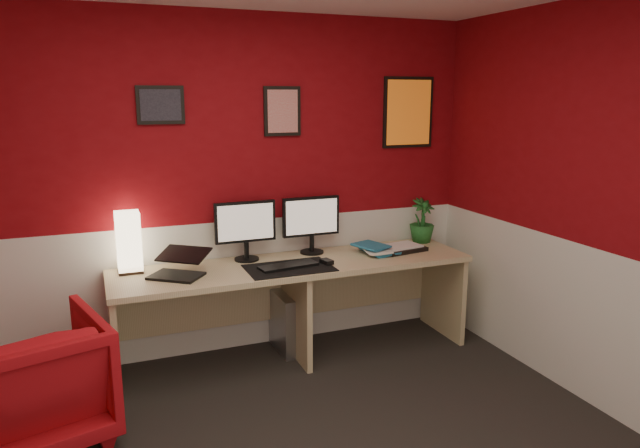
% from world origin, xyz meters
% --- Properties ---
extents(wall_back, '(4.00, 0.01, 2.50)m').
position_xyz_m(wall_back, '(0.00, 1.75, 1.25)').
color(wall_back, maroon).
rests_on(wall_back, ground).
extents(wall_right, '(0.01, 3.50, 2.50)m').
position_xyz_m(wall_right, '(2.00, 0.00, 1.25)').
color(wall_right, maroon).
rests_on(wall_right, ground).
extents(wainscot_back, '(4.00, 0.01, 1.00)m').
position_xyz_m(wainscot_back, '(0.00, 1.75, 0.50)').
color(wainscot_back, silver).
rests_on(wainscot_back, ground).
extents(wainscot_right, '(0.01, 3.50, 1.00)m').
position_xyz_m(wainscot_right, '(2.00, 0.00, 0.50)').
color(wainscot_right, silver).
rests_on(wainscot_right, ground).
extents(desk, '(2.60, 0.65, 0.73)m').
position_xyz_m(desk, '(0.49, 1.41, 0.36)').
color(desk, tan).
rests_on(desk, ground).
extents(shoji_lamp, '(0.16, 0.16, 0.40)m').
position_xyz_m(shoji_lamp, '(-0.64, 1.61, 0.93)').
color(shoji_lamp, '#FFE5B2').
rests_on(shoji_lamp, desk).
extents(laptop, '(0.40, 0.38, 0.22)m').
position_xyz_m(laptop, '(-0.36, 1.38, 0.84)').
color(laptop, black).
rests_on(laptop, desk).
extents(monitor_left, '(0.45, 0.06, 0.58)m').
position_xyz_m(monitor_left, '(0.18, 1.61, 1.02)').
color(monitor_left, black).
rests_on(monitor_left, desk).
extents(monitor_right, '(0.45, 0.06, 0.58)m').
position_xyz_m(monitor_right, '(0.70, 1.62, 1.02)').
color(monitor_right, black).
rests_on(monitor_right, desk).
extents(desk_mat, '(0.60, 0.38, 0.01)m').
position_xyz_m(desk_mat, '(0.40, 1.29, 0.73)').
color(desk_mat, black).
rests_on(desk_mat, desk).
extents(keyboard, '(0.44, 0.20, 0.02)m').
position_xyz_m(keyboard, '(0.40, 1.31, 0.74)').
color(keyboard, black).
rests_on(keyboard, desk_mat).
extents(mouse, '(0.08, 0.11, 0.03)m').
position_xyz_m(mouse, '(0.68, 1.29, 0.75)').
color(mouse, black).
rests_on(mouse, desk_mat).
extents(book_bottom, '(0.23, 0.30, 0.03)m').
position_xyz_m(book_bottom, '(1.07, 1.42, 0.74)').
color(book_bottom, '#1F6B91').
rests_on(book_bottom, desk).
extents(book_middle, '(0.23, 0.29, 0.02)m').
position_xyz_m(book_middle, '(1.04, 1.41, 0.77)').
color(book_middle, silver).
rests_on(book_middle, book_bottom).
extents(book_top, '(0.27, 0.31, 0.02)m').
position_xyz_m(book_top, '(1.01, 1.39, 0.79)').
color(book_top, '#1F6B91').
rests_on(book_top, book_middle).
extents(zen_tray, '(0.38, 0.30, 0.03)m').
position_xyz_m(zen_tray, '(1.37, 1.43, 0.74)').
color(zen_tray, black).
rests_on(zen_tray, desk).
extents(potted_plant, '(0.24, 0.24, 0.36)m').
position_xyz_m(potted_plant, '(1.66, 1.61, 0.91)').
color(potted_plant, '#19591E').
rests_on(potted_plant, desk).
extents(pc_tower, '(0.21, 0.46, 0.45)m').
position_xyz_m(pc_tower, '(0.48, 1.58, 0.23)').
color(pc_tower, '#99999E').
rests_on(pc_tower, ground).
extents(armchair, '(0.95, 0.97, 0.72)m').
position_xyz_m(armchair, '(-1.25, 0.91, 0.36)').
color(armchair, '#AA0E15').
rests_on(armchair, ground).
extents(art_left, '(0.32, 0.02, 0.26)m').
position_xyz_m(art_left, '(-0.36, 1.74, 1.85)').
color(art_left, black).
rests_on(art_left, wall_back).
extents(art_center, '(0.28, 0.02, 0.36)m').
position_xyz_m(art_center, '(0.51, 1.74, 1.80)').
color(art_center, red).
rests_on(art_center, wall_back).
extents(art_right, '(0.44, 0.02, 0.56)m').
position_xyz_m(art_right, '(1.57, 1.74, 1.78)').
color(art_right, orange).
rests_on(art_right, wall_back).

